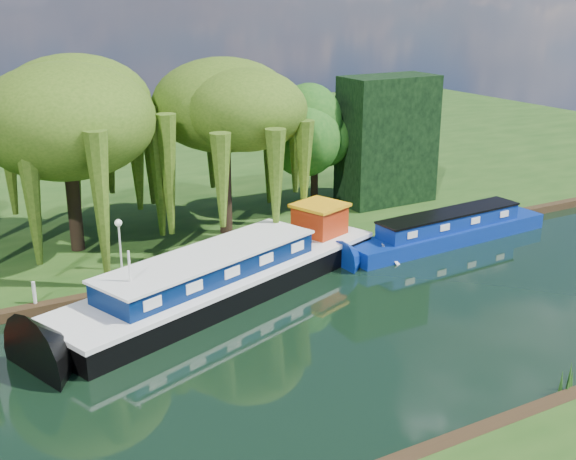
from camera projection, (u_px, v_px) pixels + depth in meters
ground at (195, 374)px, 26.51m from camera, size 120.00×120.00×0.00m
far_bank at (23, 174)px, 54.57m from camera, size 120.00×52.00×0.45m
dutch_barge at (228, 275)px, 33.33m from camera, size 18.06×9.67×3.74m
narrowboat at (449, 231)px, 40.19m from camera, size 13.26×2.87×1.92m
white_cruiser at (384, 262)px, 37.54m from camera, size 2.56×2.37×1.12m
willow_left at (66, 119)px, 35.83m from camera, size 7.91×7.91×9.48m
willow_right at (223, 121)px, 38.73m from camera, size 7.11×7.11×8.66m
tree_far_right at (315, 135)px, 44.24m from camera, size 4.04×4.04×6.60m
conifer_hedge at (387, 140)px, 45.52m from camera, size 6.00×3.00×8.00m
lamppost at (119, 231)px, 34.67m from camera, size 0.36×0.36×2.56m
mooring_posts at (113, 278)px, 32.93m from camera, size 19.16×0.16×1.00m
reeds_near at (482, 410)px, 23.27m from camera, size 33.70×1.50×1.10m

